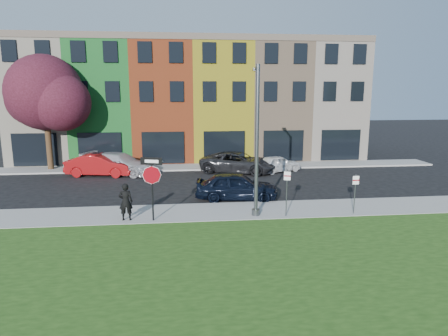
{
  "coord_description": "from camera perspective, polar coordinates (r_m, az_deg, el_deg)",
  "views": [
    {
      "loc": [
        -3.58,
        -16.35,
        6.24
      ],
      "look_at": [
        -1.35,
        4.0,
        2.15
      ],
      "focal_mm": 32.0,
      "sensor_mm": 36.0,
      "label": 1
    }
  ],
  "objects": [
    {
      "name": "parking_sign_b",
      "position": [
        20.71,
        18.23,
        -2.87
      ],
      "size": [
        0.32,
        0.08,
        1.98
      ],
      "rotation": [
        0.0,
        0.0,
        0.01
      ],
      "color": "#484B4E",
      "rests_on": "sidewalk_near"
    },
    {
      "name": "rowhouse_block",
      "position": [
        37.57,
        -4.66,
        9.36
      ],
      "size": [
        30.0,
        10.12,
        10.0
      ],
      "color": "beige",
      "rests_on": "ground"
    },
    {
      "name": "stop_sign",
      "position": [
        18.71,
        -10.28,
        -1.12
      ],
      "size": [
        1.01,
        0.36,
        3.01
      ],
      "rotation": [
        0.0,
        0.0,
        -0.31
      ],
      "color": "black",
      "rests_on": "sidewalk_near"
    },
    {
      "name": "sidewalk_near",
      "position": [
        21.07,
        9.45,
        -5.91
      ],
      "size": [
        40.0,
        3.0,
        0.12
      ],
      "primitive_type": "cube",
      "color": "gray",
      "rests_on": "ground"
    },
    {
      "name": "sedan_near",
      "position": [
        22.69,
        1.8,
        -2.59
      ],
      "size": [
        3.1,
        5.14,
        1.58
      ],
      "primitive_type": "imported",
      "rotation": [
        0.0,
        0.0,
        1.44
      ],
      "color": "black",
      "rests_on": "ground"
    },
    {
      "name": "parking_sign_a",
      "position": [
        19.5,
        8.97,
        -2.72
      ],
      "size": [
        0.31,
        0.14,
        2.33
      ],
      "rotation": [
        0.0,
        0.0,
        -0.33
      ],
      "color": "#484B4E",
      "rests_on": "sidewalk_near"
    },
    {
      "name": "sidewalk_far",
      "position": [
        31.96,
        -5.09,
        0.11
      ],
      "size": [
        40.0,
        2.4,
        0.12
      ],
      "primitive_type": "cube",
      "color": "gray",
      "rests_on": "ground"
    },
    {
      "name": "tree_purple",
      "position": [
        33.14,
        -24.04,
        9.56
      ],
      "size": [
        6.74,
        5.9,
        8.62
      ],
      "color": "black",
      "rests_on": "sidewalk_far"
    },
    {
      "name": "street_lamp",
      "position": [
        19.24,
        4.67,
        3.87
      ],
      "size": [
        0.62,
        2.57,
        7.22
      ],
      "rotation": [
        0.0,
        0.0,
        -0.12
      ],
      "color": "#484B4E",
      "rests_on": "sidewalk_near"
    },
    {
      "name": "parked_car_silver",
      "position": [
        30.4,
        -14.79,
        0.61
      ],
      "size": [
        6.08,
        7.05,
        1.59
      ],
      "primitive_type": "imported",
      "rotation": [
        0.0,
        0.0,
        1.18
      ],
      "color": "#ADACB1",
      "rests_on": "ground"
    },
    {
      "name": "parked_car_red",
      "position": [
        30.23,
        -17.27,
        0.42
      ],
      "size": [
        3.22,
        5.36,
        1.59
      ],
      "primitive_type": "imported",
      "rotation": [
        0.0,
        0.0,
        1.41
      ],
      "color": "maroon",
      "rests_on": "ground"
    },
    {
      "name": "man",
      "position": [
        19.35,
        -13.87,
        -4.71
      ],
      "size": [
        0.66,
        0.44,
        1.78
      ],
      "primitive_type": "imported",
      "rotation": [
        0.0,
        0.0,
        3.15
      ],
      "color": "black",
      "rests_on": "sidewalk_near"
    },
    {
      "name": "ground",
      "position": [
        17.87,
        5.79,
        -9.19
      ],
      "size": [
        120.0,
        120.0,
        0.0
      ],
      "primitive_type": "plane",
      "color": "black",
      "rests_on": "ground"
    },
    {
      "name": "parked_car_dark",
      "position": [
        29.98,
        2.0,
        0.81
      ],
      "size": [
        6.32,
        7.34,
        1.56
      ],
      "primitive_type": "imported",
      "rotation": [
        0.0,
        0.0,
        1.21
      ],
      "color": "black",
      "rests_on": "ground"
    },
    {
      "name": "parked_car_white",
      "position": [
        30.54,
        7.66,
        0.63
      ],
      "size": [
        4.25,
        4.83,
        1.27
      ],
      "primitive_type": "imported",
      "rotation": [
        0.0,
        0.0,
        1.98
      ],
      "color": "silver",
      "rests_on": "ground"
    }
  ]
}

